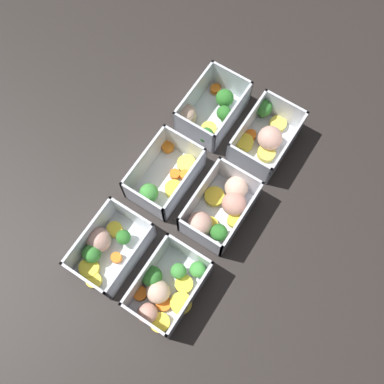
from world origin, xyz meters
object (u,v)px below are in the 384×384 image
object	(u,v)px
container_near_left	(208,112)
container_near_center	(165,177)
container_far_left	(266,136)
container_far_center	(221,209)
container_near_right	(106,248)
container_far_right	(166,289)

from	to	relation	value
container_near_left	container_near_center	world-z (taller)	same
container_near_center	container_far_left	bearing A→B (deg)	146.89
container_far_left	container_far_center	xyz separation A→B (m)	(0.18, 0.01, 0.00)
container_near_center	container_far_center	xyz separation A→B (m)	(-0.00, 0.13, 0.00)
container_near_left	container_far_center	xyz separation A→B (m)	(0.17, 0.13, -0.00)
container_near_left	container_near_center	xyz separation A→B (m)	(0.17, 0.01, -0.00)
container_near_left	container_near_right	size ratio (longest dim) A/B	0.96
container_far_left	container_far_center	distance (m)	0.18
container_near_left	container_far_center	world-z (taller)	same
container_near_left	container_far_right	xyz separation A→B (m)	(0.35, 0.13, -0.00)
container_near_center	container_near_right	world-z (taller)	same
container_near_right	container_far_center	size ratio (longest dim) A/B	0.97
container_near_center	container_far_left	world-z (taller)	same
container_far_center	container_far_right	bearing A→B (deg)	-1.25
container_far_center	container_far_right	world-z (taller)	same
container_near_left	container_near_center	distance (m)	0.17
container_far_right	container_near_right	bearing A→B (deg)	-91.10
container_far_right	container_far_left	bearing A→B (deg)	-179.77
container_near_center	container_near_right	bearing A→B (deg)	-3.83
container_far_left	container_near_center	bearing A→B (deg)	-33.11
container_far_left	container_near_right	bearing A→B (deg)	-20.16
container_near_left	container_far_left	xyz separation A→B (m)	(-0.02, 0.13, -0.00)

